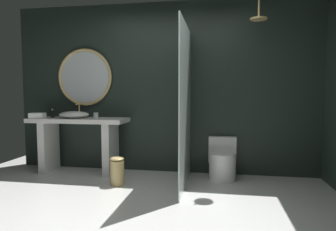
# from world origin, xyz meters

# --- Properties ---
(ground_plane) EXTENTS (5.76, 5.76, 0.00)m
(ground_plane) POSITION_xyz_m (0.00, 0.00, 0.00)
(ground_plane) COLOR silver
(back_wall_panel) EXTENTS (4.80, 0.10, 2.60)m
(back_wall_panel) POSITION_xyz_m (0.00, 1.90, 1.30)
(back_wall_panel) COLOR #1E2823
(back_wall_panel) RESTS_ON ground_plane
(vanity_counter) EXTENTS (1.49, 0.52, 0.84)m
(vanity_counter) POSITION_xyz_m (-1.28, 1.57, 0.56)
(vanity_counter) COLOR silver
(vanity_counter) RESTS_ON ground_plane
(vessel_sink) EXTENTS (0.46, 0.38, 0.22)m
(vessel_sink) POSITION_xyz_m (-1.35, 1.57, 0.90)
(vessel_sink) COLOR white
(vessel_sink) RESTS_ON vanity_counter
(tumbler_cup) EXTENTS (0.08, 0.08, 0.09)m
(tumbler_cup) POSITION_xyz_m (-1.00, 1.58, 0.89)
(tumbler_cup) COLOR silver
(tumbler_cup) RESTS_ON vanity_counter
(soap_dispenser) EXTENTS (0.06, 0.06, 0.14)m
(soap_dispenser) POSITION_xyz_m (-1.71, 1.58, 0.90)
(soap_dispenser) COLOR black
(soap_dispenser) RESTS_ON vanity_counter
(round_wall_mirror) EXTENTS (0.91, 0.05, 0.91)m
(round_wall_mirror) POSITION_xyz_m (-1.28, 1.81, 1.48)
(round_wall_mirror) COLOR tan
(shower_glass_panel) EXTENTS (0.02, 1.28, 2.11)m
(shower_glass_panel) POSITION_xyz_m (0.40, 1.21, 1.05)
(shower_glass_panel) COLOR silver
(shower_glass_panel) RESTS_ON ground_plane
(rain_shower_head) EXTENTS (0.22, 0.22, 0.33)m
(rain_shower_head) POSITION_xyz_m (1.33, 1.41, 2.21)
(rain_shower_head) COLOR tan
(toilet) EXTENTS (0.40, 0.57, 0.58)m
(toilet) POSITION_xyz_m (0.90, 1.63, 0.26)
(toilet) COLOR white
(toilet) RESTS_ON ground_plane
(waste_bin) EXTENTS (0.19, 0.19, 0.38)m
(waste_bin) POSITION_xyz_m (-0.49, 1.07, 0.19)
(waste_bin) COLOR tan
(waste_bin) RESTS_ON ground_plane
(folded_hand_towel) EXTENTS (0.23, 0.18, 0.08)m
(folded_hand_towel) POSITION_xyz_m (-1.86, 1.41, 0.89)
(folded_hand_towel) COLOR white
(folded_hand_towel) RESTS_ON vanity_counter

